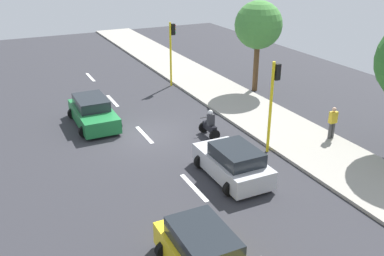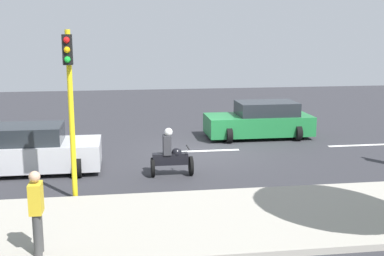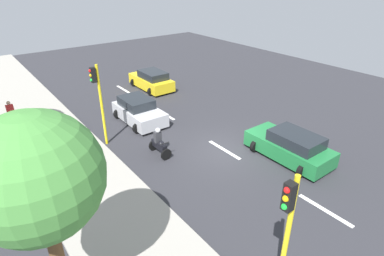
# 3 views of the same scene
# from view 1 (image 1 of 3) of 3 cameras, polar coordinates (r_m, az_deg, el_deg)

# --- Properties ---
(ground_plane) EXTENTS (40.00, 60.00, 0.10)m
(ground_plane) POSITION_cam_1_polar(r_m,az_deg,el_deg) (22.93, -6.38, -1.02)
(ground_plane) COLOR #2D2D33
(sidewalk) EXTENTS (4.00, 60.00, 0.15)m
(sidewalk) POSITION_cam_1_polar(r_m,az_deg,el_deg) (25.84, 8.34, 2.03)
(sidewalk) COLOR #9E998E
(sidewalk) RESTS_ON ground
(lane_stripe_north) EXTENTS (0.20, 2.40, 0.01)m
(lane_stripe_north) POSITION_cam_1_polar(r_m,az_deg,el_deg) (17.98, 0.25, -7.96)
(lane_stripe_north) COLOR white
(lane_stripe_north) RESTS_ON ground
(lane_stripe_mid) EXTENTS (0.20, 2.40, 0.01)m
(lane_stripe_mid) POSITION_cam_1_polar(r_m,az_deg,el_deg) (22.91, -6.39, -0.89)
(lane_stripe_mid) COLOR white
(lane_stripe_mid) RESTS_ON ground
(lane_stripe_south) EXTENTS (0.20, 2.40, 0.01)m
(lane_stripe_south) POSITION_cam_1_polar(r_m,az_deg,el_deg) (28.25, -10.57, 3.60)
(lane_stripe_south) COLOR white
(lane_stripe_south) RESTS_ON ground
(lane_stripe_far_south) EXTENTS (0.20, 2.40, 0.01)m
(lane_stripe_far_south) POSITION_cam_1_polar(r_m,az_deg,el_deg) (33.82, -13.42, 6.63)
(lane_stripe_far_south) COLOR white
(lane_stripe_far_south) RESTS_ON ground
(car_green) EXTENTS (2.34, 4.41, 1.52)m
(car_green) POSITION_cam_1_polar(r_m,az_deg,el_deg) (24.47, -13.10, 2.03)
(car_green) COLOR #1E7238
(car_green) RESTS_ON ground
(car_silver) EXTENTS (2.32, 3.95, 1.52)m
(car_silver) POSITION_cam_1_polar(r_m,az_deg,el_deg) (18.47, 5.50, -4.66)
(car_silver) COLOR #B7B7BC
(car_silver) RESTS_ON ground
(motorcycle) EXTENTS (0.60, 1.30, 1.53)m
(motorcycle) POSITION_cam_1_polar(r_m,az_deg,el_deg) (22.32, 2.36, 0.35)
(motorcycle) COLOR black
(motorcycle) RESTS_ON ground
(pedestrian_near_signal) EXTENTS (0.40, 0.24, 1.69)m
(pedestrian_near_signal) POSITION_cam_1_polar(r_m,az_deg,el_deg) (22.82, 18.28, 0.80)
(pedestrian_near_signal) COLOR #3F3F3F
(pedestrian_near_signal) RESTS_ON sidewalk
(traffic_light_corner) EXTENTS (0.49, 0.24, 4.50)m
(traffic_light_corner) POSITION_cam_1_polar(r_m,az_deg,el_deg) (20.24, 10.81, 4.43)
(traffic_light_corner) COLOR yellow
(traffic_light_corner) RESTS_ON ground
(traffic_light_midblock) EXTENTS (0.49, 0.24, 4.50)m
(traffic_light_midblock) POSITION_cam_1_polar(r_m,az_deg,el_deg) (30.23, -2.73, 11.03)
(traffic_light_midblock) COLOR yellow
(traffic_light_midblock) RESTS_ON ground
(street_tree_north) EXTENTS (3.15, 3.15, 6.08)m
(street_tree_north) POSITION_cam_1_polar(r_m,az_deg,el_deg) (29.10, 8.87, 13.39)
(street_tree_north) COLOR brown
(street_tree_north) RESTS_ON ground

